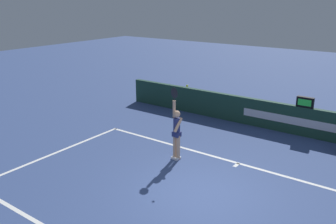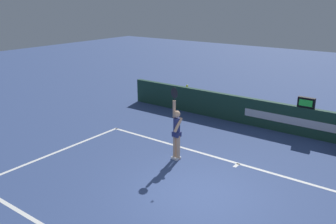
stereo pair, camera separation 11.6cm
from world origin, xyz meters
The scene contains 6 objects.
ground_plane centered at (0.00, 0.00, 0.00)m, with size 60.00×60.00×0.00m, color #354A7F.
court_lines centered at (0.00, -0.48, 0.00)m, with size 10.89×5.76×0.00m.
back_wall centered at (0.00, 5.97, 0.56)m, with size 14.62×0.22×1.12m.
speed_display centered at (0.90, 5.97, 1.32)m, with size 0.62×0.17×0.39m.
tennis_player centered at (-1.81, 1.45, 0.98)m, with size 0.44×0.40×2.39m.
tennis_ball centered at (-1.46, 1.50, 2.48)m, with size 0.07×0.07×0.07m.
Camera 1 is at (4.20, -7.36, 5.01)m, focal length 38.20 mm.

